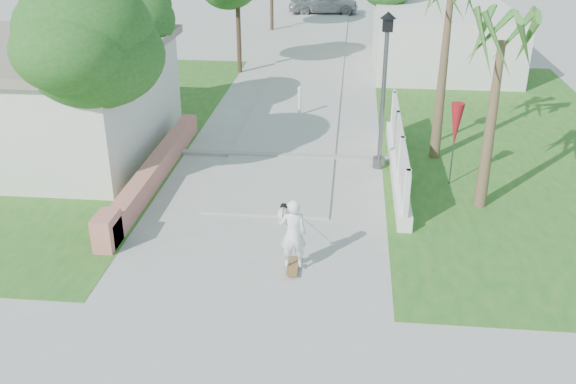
# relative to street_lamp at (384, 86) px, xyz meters

# --- Properties ---
(ground) EXTENTS (90.00, 90.00, 0.00)m
(ground) POSITION_rel_street_lamp_xyz_m (-2.90, -5.50, -2.43)
(ground) COLOR #B7B7B2
(ground) RESTS_ON ground
(path_strip) EXTENTS (3.20, 36.00, 0.06)m
(path_strip) POSITION_rel_street_lamp_xyz_m (-2.90, 14.50, -2.40)
(path_strip) COLOR #B7B7B2
(path_strip) RESTS_ON ground
(curb) EXTENTS (6.50, 0.25, 0.10)m
(curb) POSITION_rel_street_lamp_xyz_m (-2.90, 0.50, -2.38)
(curb) COLOR #999993
(curb) RESTS_ON ground
(grass_left) EXTENTS (8.00, 20.00, 0.01)m
(grass_left) POSITION_rel_street_lamp_xyz_m (-9.90, 2.50, -2.42)
(grass_left) COLOR #276620
(grass_left) RESTS_ON ground
(grass_right) EXTENTS (8.00, 20.00, 0.01)m
(grass_right) POSITION_rel_street_lamp_xyz_m (4.10, 2.50, -2.42)
(grass_right) COLOR #276620
(grass_right) RESTS_ON ground
(pink_wall) EXTENTS (0.45, 8.20, 0.80)m
(pink_wall) POSITION_rel_street_lamp_xyz_m (-6.20, -1.95, -2.11)
(pink_wall) COLOR #C97667
(pink_wall) RESTS_ON ground
(house_left) EXTENTS (8.40, 7.40, 3.23)m
(house_left) POSITION_rel_street_lamp_xyz_m (-10.90, 0.50, -0.79)
(house_left) COLOR silver
(house_left) RESTS_ON ground
(lattice_fence) EXTENTS (0.35, 7.00, 1.50)m
(lattice_fence) POSITION_rel_street_lamp_xyz_m (0.50, -0.50, -1.88)
(lattice_fence) COLOR white
(lattice_fence) RESTS_ON ground
(building_right) EXTENTS (6.00, 8.00, 2.60)m
(building_right) POSITION_rel_street_lamp_xyz_m (3.10, 12.50, -1.13)
(building_right) COLOR silver
(building_right) RESTS_ON ground
(street_lamp) EXTENTS (0.44, 0.44, 4.44)m
(street_lamp) POSITION_rel_street_lamp_xyz_m (0.00, 0.00, 0.00)
(street_lamp) COLOR #59595E
(street_lamp) RESTS_ON ground
(bollard) EXTENTS (0.14, 0.14, 1.09)m
(bollard) POSITION_rel_street_lamp_xyz_m (-2.70, 4.50, -1.84)
(bollard) COLOR white
(bollard) RESTS_ON ground
(patio_umbrella) EXTENTS (0.36, 0.36, 2.30)m
(patio_umbrella) POSITION_rel_street_lamp_xyz_m (1.90, -1.00, -0.74)
(patio_umbrella) COLOR #59595E
(patio_umbrella) RESTS_ON ground
(tree_left_near) EXTENTS (3.60, 3.60, 5.28)m
(tree_left_near) POSITION_rel_street_lamp_xyz_m (-7.38, -2.52, 1.40)
(tree_left_near) COLOR #4C3826
(tree_left_near) RESTS_ON ground
(tree_left_mid) EXTENTS (3.20, 3.20, 4.85)m
(tree_left_mid) POSITION_rel_street_lamp_xyz_m (-8.38, 2.98, 1.07)
(tree_left_mid) COLOR #4C3826
(tree_left_mid) RESTS_ON ground
(palm_far) EXTENTS (1.80, 1.80, 5.30)m
(palm_far) POSITION_rel_street_lamp_xyz_m (1.70, 1.00, 2.06)
(palm_far) COLOR brown
(palm_far) RESTS_ON ground
(palm_near) EXTENTS (1.80, 1.80, 4.70)m
(palm_near) POSITION_rel_street_lamp_xyz_m (2.50, -2.30, 1.53)
(palm_near) COLOR brown
(palm_near) RESTS_ON ground
(skateboarder) EXTENTS (0.75, 2.78, 1.63)m
(skateboarder) POSITION_rel_street_lamp_xyz_m (-2.15, -5.18, -1.66)
(skateboarder) COLOR olive
(skateboarder) RESTS_ON ground
(dog) EXTENTS (0.27, 0.61, 0.41)m
(dog) POSITION_rel_street_lamp_xyz_m (-2.41, -3.66, -2.20)
(dog) COLOR silver
(dog) RESTS_ON ground
(parked_car) EXTENTS (4.71, 2.20, 1.56)m
(parked_car) POSITION_rel_street_lamp_xyz_m (-2.99, 26.37, -1.65)
(parked_car) COLOR #A9ACB1
(parked_car) RESTS_ON ground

